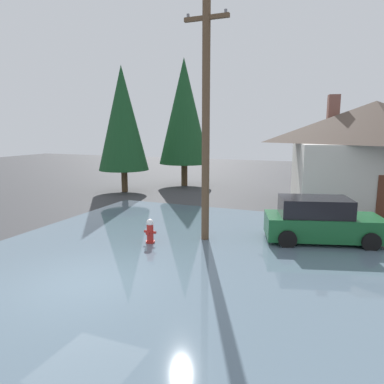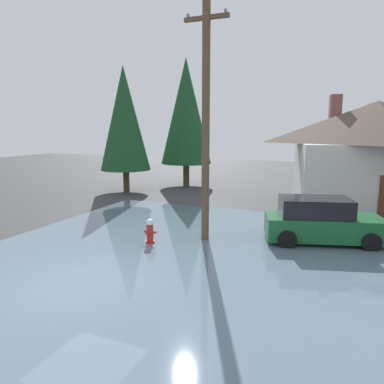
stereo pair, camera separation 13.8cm
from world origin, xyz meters
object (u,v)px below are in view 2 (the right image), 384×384
Objects in this scene: utility_pole at (206,121)px; parked_car at (321,221)px; pine_tree_tall_left at (124,119)px; fire_hydrant at (150,232)px; pine_tree_mid_left at (186,112)px; house at (374,152)px.

parked_car is at bearing 19.05° from utility_pole.
utility_pole is 11.62m from pine_tree_tall_left.
pine_tree_tall_left reaches higher than parked_car.
fire_hydrant is 14.49m from pine_tree_mid_left.
house is at bearing -12.12° from pine_tree_mid_left.
house is (6.08, 9.22, -1.49)m from utility_pole.
parked_car is at bearing -27.56° from pine_tree_tall_left.
house is at bearing 74.91° from parked_car.
pine_tree_mid_left is at bearing 56.32° from pine_tree_tall_left.
parked_car is (-2.12, -7.85, -2.09)m from house.
fire_hydrant is 12.14m from pine_tree_tall_left.
house reaches higher than fire_hydrant.
utility_pole reaches higher than fire_hydrant.
house is 1.04× the size of pine_tree_mid_left.
house is 14.78m from pine_tree_tall_left.
parked_car is (5.64, 2.55, 0.33)m from fire_hydrant.
house is at bearing 53.30° from fire_hydrant.
pine_tree_mid_left is at bearing 108.11° from fire_hydrant.
parked_car reaches higher than fire_hydrant.
pine_tree_tall_left reaches higher than house.
utility_pole is 11.15m from house.
pine_tree_mid_left reaches higher than pine_tree_tall_left.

